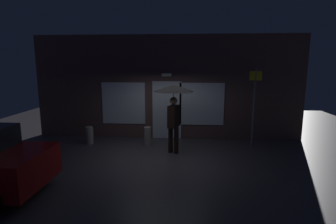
# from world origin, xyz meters

# --- Properties ---
(ground_plane) EXTENTS (18.00, 18.00, 0.00)m
(ground_plane) POSITION_xyz_m (0.00, 0.00, 0.00)
(ground_plane) COLOR #423F44
(building_facade) EXTENTS (10.15, 0.48, 3.92)m
(building_facade) POSITION_xyz_m (-0.00, 2.35, 1.94)
(building_facade) COLOR brown
(building_facade) RESTS_ON ground
(person_with_umbrella) EXTENTS (1.25, 1.25, 2.22)m
(person_with_umbrella) POSITION_xyz_m (0.35, 0.44, 1.81)
(person_with_umbrella) COLOR black
(person_with_umbrella) RESTS_ON ground
(street_sign_post) EXTENTS (0.40, 0.07, 2.70)m
(street_sign_post) POSITION_xyz_m (3.04, 1.31, 1.52)
(street_sign_post) COLOR #595B60
(street_sign_post) RESTS_ON ground
(sidewalk_bollard) EXTENTS (0.24, 0.24, 0.68)m
(sidewalk_bollard) POSITION_xyz_m (-0.59, 1.11, 0.34)
(sidewalk_bollard) COLOR #9E998E
(sidewalk_bollard) RESTS_ON ground
(sidewalk_bollard_2) EXTENTS (0.26, 0.26, 0.64)m
(sidewalk_bollard_2) POSITION_xyz_m (-2.71, 1.20, 0.32)
(sidewalk_bollard_2) COLOR #9E998E
(sidewalk_bollard_2) RESTS_ON ground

